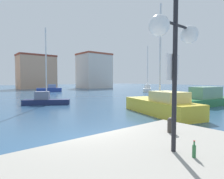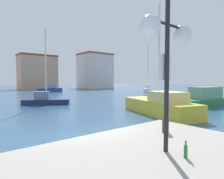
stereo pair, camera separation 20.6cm
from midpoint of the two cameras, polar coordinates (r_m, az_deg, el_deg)
water at (r=31.83m, az=-3.53°, el=-1.59°), size 160.00×160.00×0.00m
lamppost at (r=4.39m, az=17.68°, el=15.15°), size 1.56×0.42×4.11m
bottle at (r=4.31m, az=22.67°, el=-16.75°), size 0.07×0.07×0.35m
mooring_bollard at (r=5.98m, az=16.80°, el=-10.07°), size 0.20×0.20×0.45m
sailboat_navy_distant_east at (r=20.15m, az=-19.23°, el=-2.82°), size 4.50×3.37×7.62m
motorboat_blue_center_channel at (r=41.93m, az=-18.01°, el=0.06°), size 5.16×2.64×1.60m
motorboat_green_distant_north at (r=20.32m, az=26.30°, el=-2.65°), size 8.69×3.54×1.80m
sailboat_yellow_behind_lamppost at (r=13.97m, az=14.60°, el=-4.61°), size 3.99×7.01×7.88m
sailboat_white_far_right at (r=40.70m, az=10.91°, el=0.17°), size 5.31×4.71×9.63m
warehouse_block at (r=59.17m, az=-21.44°, el=4.99°), size 10.36×5.79×9.76m
waterfront_apartments at (r=59.59m, az=-5.08°, el=5.61°), size 9.04×8.03×10.72m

